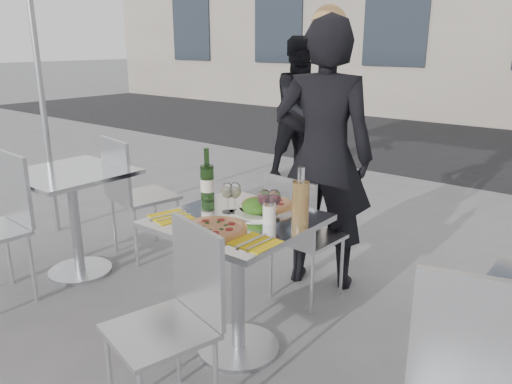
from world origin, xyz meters
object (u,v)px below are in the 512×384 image
Objects in this scene: sugar_shaker at (269,212)px; napkin_right at (255,242)px; side_table_left at (73,201)px; pizza_near at (214,228)px; pedestrian_a at (302,108)px; woman_diner at (324,157)px; napkin_left at (170,216)px; wine_bottle at (207,181)px; main_table at (238,257)px; wineglass_white_b at (235,191)px; wineglass_red_b at (274,199)px; pizza_far at (267,205)px; wineglass_red_a at (264,199)px; salad_plate at (256,208)px; carafe at (301,203)px; chair_near at (178,308)px; side_chair_lfar at (132,188)px; wineglass_white_a at (228,191)px; chair_far at (299,229)px.

napkin_right is (0.11, -0.24, -0.05)m from sugar_shaker.
pizza_near is at bearing -7.27° from side_table_left.
pizza_near reaches higher than side_table_left.
pedestrian_a is 15.51× the size of sugar_shaker.
woman_diner reaches higher than napkin_left.
main_table is at bearing -19.83° from wine_bottle.
wineglass_white_b is 0.23m from wineglass_red_b.
pizza_near is 1.05× the size of wine_bottle.
pedestrian_a reaches higher than wineglass_red_b.
pizza_far is at bearing 17.15° from wine_bottle.
wineglass_red_a is 0.79× the size of napkin_right.
napkin_right is at bearing -68.70° from wineglass_red_b.
carafe is at bearing -0.87° from salad_plate.
carafe reaches higher than napkin_left.
wineglass_red_a is (0.08, -0.04, 0.07)m from salad_plate.
main_table is 3.41× the size of salad_plate.
main_table is 0.46m from carafe.
pedestrian_a is at bearing 118.79° from main_table.
chair_near is (0.10, -0.50, -0.03)m from main_table.
pizza_near is at bearing 167.28° from side_chair_lfar.
napkin_left is (1.14, -0.63, 0.20)m from side_chair_lfar.
wine_bottle is 2.76× the size of sugar_shaker.
woman_diner is at bearing 95.61° from main_table.
wineglass_white_b is (0.24, -0.04, -0.00)m from wine_bottle.
woman_diner is at bearing 89.67° from wineglass_white_a.
pedestrian_a is at bearing 117.74° from wineglass_white_a.
side_chair_lfar is (-1.37, -0.20, 0.06)m from chair_far.
carafe reaches higher than sugar_shaker.
wineglass_red_a is (0.12, 0.06, 0.32)m from main_table.
main_table is 1.00× the size of side_table_left.
salad_plate reaches higher than pizza_near.
woman_diner is 0.91m from wineglass_red_b.
woman_diner is 0.93m from wineglass_red_a.
wineglass_red_b is (0.06, 0.59, 0.35)m from chair_near.
pizza_far is at bearing 54.12° from wineglass_white_a.
pedestrian_a is at bearing 121.35° from sugar_shaker.
side_chair_lfar reaches higher than napkin_left.
main_table is 1.03m from woman_diner.
side_chair_lfar is 1.64m from wineglass_red_b.
wine_bottle reaches higher than sugar_shaker.
napkin_left is (-0.29, -0.41, -0.01)m from pizza_far.
wineglass_red_a reaches higher than salad_plate.
napkin_right is at bearing 75.46° from chair_near.
pizza_near is at bearing -42.20° from wine_bottle.
sugar_shaker reaches higher than salad_plate.
chair_near is 0.49× the size of woman_diner.
main_table is 0.90× the size of chair_far.
wineglass_red_a is (0.17, -0.57, 0.37)m from chair_far.
wineglass_white_b is (1.34, -0.37, 0.31)m from side_chair_lfar.
chair_far is 0.69m from wineglass_red_b.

